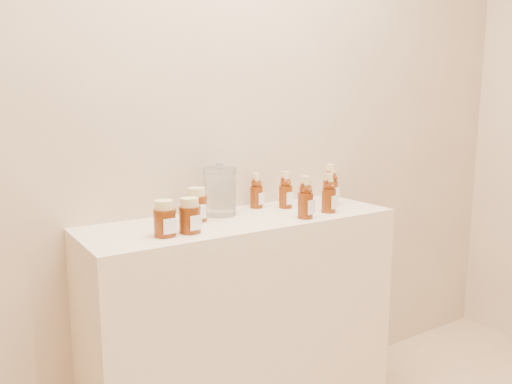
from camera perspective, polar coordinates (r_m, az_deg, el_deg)
wall_back at (r=2.00m, az=-4.62°, el=10.79°), size 3.50×0.02×2.70m
display_table at (r=2.02m, az=-1.43°, el=-15.53°), size 1.20×0.40×0.90m
bear_bottle_back_left at (r=2.04m, az=0.05°, el=0.44°), size 0.07×0.07×0.16m
bear_bottle_back_mid at (r=2.05m, az=3.41°, el=0.54°), size 0.06×0.06×0.17m
bear_bottle_back_right at (r=2.12m, az=8.49°, el=1.12°), size 0.09×0.09×0.20m
bear_bottle_front_left at (r=1.86m, az=5.68°, el=-0.29°), size 0.07×0.07×0.18m
bear_bottle_front_right at (r=1.98m, az=8.32°, el=0.17°), size 0.07×0.07×0.17m
honey_jar_left at (r=1.63m, az=-10.40°, el=-2.98°), size 0.08×0.08×0.12m
honey_jar_back at (r=1.83m, az=-6.80°, el=-1.42°), size 0.09×0.09×0.12m
honey_jar_front at (r=1.66m, az=-7.58°, el=-2.66°), size 0.08×0.08×0.12m
glass_canister at (r=1.91m, az=-4.16°, el=0.29°), size 0.16×0.16×0.20m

